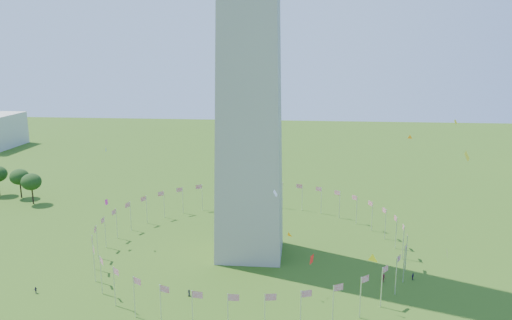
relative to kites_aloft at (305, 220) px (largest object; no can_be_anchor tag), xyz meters
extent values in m
cylinder|color=silver|center=(25.84, 27.68, -15.12)|extent=(0.24, 0.24, 9.00)
cylinder|color=silver|center=(25.23, 34.62, -15.12)|extent=(0.24, 0.24, 9.00)
cylinder|color=silver|center=(23.43, 41.36, -15.12)|extent=(0.24, 0.24, 9.00)
cylinder|color=silver|center=(20.48, 47.68, -15.12)|extent=(0.24, 0.24, 9.00)
cylinder|color=silver|center=(16.48, 53.39, -15.12)|extent=(0.24, 0.24, 9.00)
cylinder|color=silver|center=(11.55, 58.32, -15.12)|extent=(0.24, 0.24, 9.00)
cylinder|color=silver|center=(5.84, 62.32, -15.12)|extent=(0.24, 0.24, 9.00)
cylinder|color=silver|center=(-0.48, 65.27, -15.12)|extent=(0.24, 0.24, 9.00)
cylinder|color=silver|center=(-7.22, 67.07, -15.12)|extent=(0.24, 0.24, 9.00)
cylinder|color=silver|center=(-14.16, 67.68, -15.12)|extent=(0.24, 0.24, 9.00)
cylinder|color=silver|center=(-21.11, 67.07, -15.12)|extent=(0.24, 0.24, 9.00)
cylinder|color=silver|center=(-27.84, 65.27, -15.12)|extent=(0.24, 0.24, 9.00)
cylinder|color=silver|center=(-34.16, 62.32, -15.12)|extent=(0.24, 0.24, 9.00)
cylinder|color=silver|center=(-39.87, 58.32, -15.12)|extent=(0.24, 0.24, 9.00)
cylinder|color=silver|center=(-44.80, 53.39, -15.12)|extent=(0.24, 0.24, 9.00)
cylinder|color=silver|center=(-48.80, 47.68, -15.12)|extent=(0.24, 0.24, 9.00)
cylinder|color=silver|center=(-51.75, 41.36, -15.12)|extent=(0.24, 0.24, 9.00)
cylinder|color=silver|center=(-53.55, 34.62, -15.12)|extent=(0.24, 0.24, 9.00)
cylinder|color=silver|center=(-54.16, 27.68, -15.12)|extent=(0.24, 0.24, 9.00)
cylinder|color=silver|center=(-53.55, 20.73, -15.12)|extent=(0.24, 0.24, 9.00)
cylinder|color=silver|center=(-51.75, 14.00, -15.12)|extent=(0.24, 0.24, 9.00)
cylinder|color=silver|center=(-48.80, 7.68, -15.12)|extent=(0.24, 0.24, 9.00)
cylinder|color=silver|center=(-44.80, 1.97, -15.12)|extent=(0.24, 0.24, 9.00)
cylinder|color=silver|center=(-39.87, -2.96, -15.12)|extent=(0.24, 0.24, 9.00)
cylinder|color=silver|center=(-34.16, -6.96, -15.12)|extent=(0.24, 0.24, 9.00)
cylinder|color=silver|center=(-27.84, -9.91, -15.12)|extent=(0.24, 0.24, 9.00)
cylinder|color=silver|center=(-21.11, -11.71, -15.12)|extent=(0.24, 0.24, 9.00)
cylinder|color=silver|center=(-14.16, -12.32, -15.12)|extent=(0.24, 0.24, 9.00)
cylinder|color=silver|center=(-7.22, -11.71, -15.12)|extent=(0.24, 0.24, 9.00)
cylinder|color=silver|center=(-0.48, -9.91, -15.12)|extent=(0.24, 0.24, 9.00)
cylinder|color=silver|center=(5.84, -6.96, -15.12)|extent=(0.24, 0.24, 9.00)
cylinder|color=silver|center=(11.55, -2.96, -15.12)|extent=(0.24, 0.24, 9.00)
cylinder|color=silver|center=(16.48, 1.97, -15.12)|extent=(0.24, 0.24, 9.00)
cylinder|color=silver|center=(20.48, 7.68, -15.12)|extent=(0.24, 0.24, 9.00)
cylinder|color=silver|center=(23.43, 14.00, -15.12)|extent=(0.24, 0.24, 9.00)
cylinder|color=silver|center=(25.23, 20.73, -15.12)|extent=(0.24, 0.24, 9.00)
imported|color=#292929|center=(-25.17, 2.67, -18.82)|extent=(0.95, 0.88, 1.60)
imported|color=#34194B|center=(-59.82, 0.81, -18.85)|extent=(1.02, 1.04, 1.53)
imported|color=#561320|center=(18.87, 13.90, -18.67)|extent=(1.38, 1.08, 1.89)
imported|color=#2C1745|center=(26.03, 15.68, -18.78)|extent=(1.07, 1.15, 1.67)
plane|color=yellow|center=(14.15, 0.77, -8.20)|extent=(2.04, 1.55, 2.50)
plane|color=yellow|center=(25.82, -15.00, 17.14)|extent=(1.47, 1.28, 1.78)
plane|color=blue|center=(-54.26, 32.21, 7.01)|extent=(0.35, 1.51, 1.55)
plane|color=#CC2699|center=(-20.33, 20.37, -7.09)|extent=(1.29, 0.30, 1.32)
plane|color=white|center=(-6.57, 9.50, 2.73)|extent=(1.28, 1.47, 1.57)
plane|color=yellow|center=(33.57, 18.58, 17.93)|extent=(1.18, 0.81, 1.19)
plane|color=#CC2699|center=(22.35, -20.66, 2.62)|extent=(0.83, 1.42, 1.59)
plane|color=orange|center=(-3.22, 6.17, -5.67)|extent=(1.46, 1.21, 1.30)
plane|color=red|center=(1.45, -6.84, -5.45)|extent=(1.94, 0.39, 1.95)
plane|color=#CC2699|center=(-53.83, 29.10, -6.93)|extent=(0.89, 1.33, 1.58)
plane|color=orange|center=(24.33, 21.42, 13.76)|extent=(1.05, 0.22, 1.04)
ellipsoid|color=#234818|center=(-103.17, 69.89, -14.31)|extent=(6.79, 6.79, 10.61)
ellipsoid|color=#234818|center=(-94.97, 63.30, -14.23)|extent=(6.90, 6.90, 10.78)
camera|label=1|loc=(-0.84, -96.77, 34.40)|focal=35.00mm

